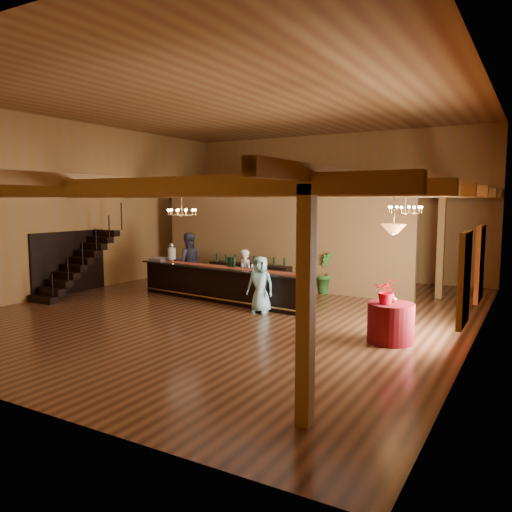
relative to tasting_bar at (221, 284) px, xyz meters
The scene contains 31 objects.
floor 1.42m from the tasting_bar, 37.67° to the right, with size 14.00×14.00×0.00m, color brown.
ceiling 5.15m from the tasting_bar, 37.67° to the right, with size 14.00×14.00×0.00m, color olive.
wall_back 6.67m from the tasting_bar, 80.44° to the left, with size 12.00×0.10×5.50m, color olive.
wall_left 5.49m from the tasting_bar, behind, with size 0.10×14.00×5.50m, color olive.
wall_right 7.43m from the tasting_bar, ahead, with size 0.10×14.00×5.50m, color olive.
beam_grid 2.93m from the tasting_bar, 15.96° to the right, with size 11.90×13.90×0.39m.
support_posts 1.99m from the tasting_bar, 51.36° to the right, with size 9.20×10.20×3.20m.
partition_wall 2.94m from the tasting_bar, 78.59° to the left, with size 9.00×0.18×3.10m, color brown.
window_right_front 7.47m from the tasting_bar, 18.98° to the right, with size 0.12×1.05×1.75m, color white.
window_right_back 7.07m from the tasting_bar, ahead, with size 0.12×1.05×1.75m, color white.
staircase 4.69m from the tasting_bar, 160.67° to the right, with size 1.00×2.80×2.00m.
backroom_boxes 4.75m from the tasting_bar, 80.91° to the left, with size 4.10×0.60×1.10m.
tasting_bar is the anchor object (origin of this frame).
beverage_dispenser 2.28m from the tasting_bar, behind, with size 0.26×0.26×0.60m.
glass_rack_tray 2.65m from the tasting_bar, behind, with size 0.50×0.50×0.10m, color gray.
raffle_drum 2.90m from the tasting_bar, ahead, with size 0.34×0.24×0.30m.
bar_bottle_0 0.68m from the tasting_bar, 28.51° to the left, with size 0.07×0.07×0.30m, color black.
bar_bottle_1 0.71m from the tasting_bar, 18.04° to the left, with size 0.07×0.07×0.30m, color black.
bar_bottle_2 0.76m from the tasting_bar, 10.69° to the left, with size 0.07×0.07×0.30m, color black.
bar_bottle_3 0.77m from the tasting_bar, ahead, with size 0.07×0.07×0.30m, color black.
backbar_shelf 2.17m from the tasting_bar, 97.93° to the left, with size 3.03×0.47×0.85m, color black.
round_table 5.81m from the tasting_bar, 18.45° to the right, with size 0.97×0.97×0.84m, color #600818.
chandelier_left 2.42m from the tasting_bar, 132.81° to the right, with size 0.80×0.80×0.70m.
chandelier_right 5.74m from the tasting_bar, ahead, with size 0.80×0.80×0.59m.
pendant_lamp 6.11m from the tasting_bar, 18.45° to the right, with size 0.52×0.52×0.90m.
bartender 0.82m from the tasting_bar, 53.50° to the left, with size 0.55×0.36×1.51m, color white.
staff_second 2.00m from the tasting_bar, 157.21° to the left, with size 0.94×0.73×1.94m, color #2F2F3E.
guest 1.92m from the tasting_bar, 23.24° to the right, with size 0.74×0.48×1.52m, color #91D6DF.
floor_plant 3.55m from the tasting_bar, 50.50° to the left, with size 0.74×0.60×1.34m, color #296123.
table_flowers 5.82m from the tasting_bar, 19.87° to the right, with size 0.50×0.43×0.55m, color red.
table_vase 5.78m from the tasting_bar, 17.19° to the right, with size 0.14×0.14×0.27m, color gold.
Camera 1 is at (7.11, -11.36, 3.00)m, focal length 35.00 mm.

